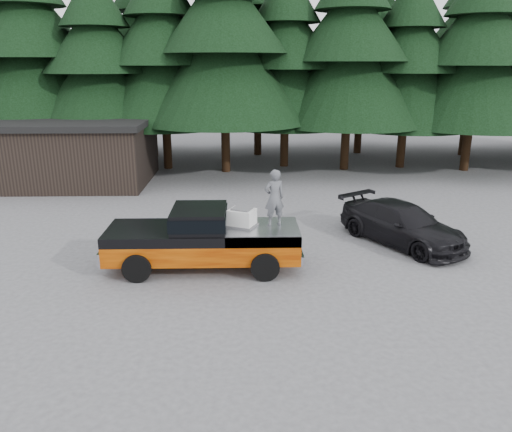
{
  "coord_description": "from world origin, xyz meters",
  "views": [
    {
      "loc": [
        0.03,
        -14.08,
        6.11
      ],
      "look_at": [
        0.38,
        0.0,
        1.75
      ],
      "focal_mm": 35.0,
      "sensor_mm": 36.0,
      "label": 1
    }
  ],
  "objects_px": {
    "pickup_truck": "(204,247)",
    "air_compressor": "(242,218)",
    "utility_building": "(71,151)",
    "parked_car": "(402,224)",
    "man_on_bed": "(274,198)"
  },
  "relations": [
    {
      "from": "air_compressor",
      "to": "parked_car",
      "type": "bearing_deg",
      "value": 43.51
    },
    {
      "from": "air_compressor",
      "to": "man_on_bed",
      "type": "height_order",
      "value": "man_on_bed"
    },
    {
      "from": "parked_car",
      "to": "utility_building",
      "type": "bearing_deg",
      "value": 114.06
    },
    {
      "from": "parked_car",
      "to": "pickup_truck",
      "type": "bearing_deg",
      "value": 164.36
    },
    {
      "from": "air_compressor",
      "to": "parked_car",
      "type": "xyz_separation_m",
      "value": [
        5.57,
        1.99,
        -0.88
      ]
    },
    {
      "from": "pickup_truck",
      "to": "air_compressor",
      "type": "xyz_separation_m",
      "value": [
        1.19,
        0.02,
        0.92
      ]
    },
    {
      "from": "parked_car",
      "to": "air_compressor",
      "type": "bearing_deg",
      "value": 167.43
    },
    {
      "from": "man_on_bed",
      "to": "air_compressor",
      "type": "bearing_deg",
      "value": -13.58
    },
    {
      "from": "pickup_truck",
      "to": "utility_building",
      "type": "bearing_deg",
      "value": 123.57
    },
    {
      "from": "pickup_truck",
      "to": "utility_building",
      "type": "height_order",
      "value": "utility_building"
    },
    {
      "from": "utility_building",
      "to": "man_on_bed",
      "type": "bearing_deg",
      "value": -49.45
    },
    {
      "from": "air_compressor",
      "to": "utility_building",
      "type": "relative_size",
      "value": 0.09
    },
    {
      "from": "pickup_truck",
      "to": "air_compressor",
      "type": "height_order",
      "value": "air_compressor"
    },
    {
      "from": "man_on_bed",
      "to": "utility_building",
      "type": "bearing_deg",
      "value": -67.62
    },
    {
      "from": "pickup_truck",
      "to": "utility_building",
      "type": "relative_size",
      "value": 0.71
    }
  ]
}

